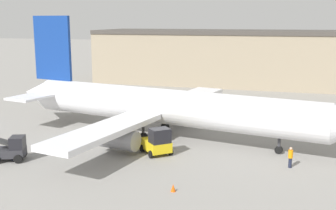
{
  "coord_description": "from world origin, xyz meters",
  "views": [
    {
      "loc": [
        12.11,
        -39.89,
        11.86
      ],
      "look_at": [
        0.0,
        0.0,
        3.44
      ],
      "focal_mm": 45.0,
      "sensor_mm": 36.0,
      "label": 1
    }
  ],
  "objects": [
    {
      "name": "safety_cone_near",
      "position": [
        4.36,
        -13.11,
        0.28
      ],
      "size": [
        0.36,
        0.36,
        0.55
      ],
      "color": "#EF590F",
      "rests_on": "ground_plane"
    },
    {
      "name": "baggage_tug",
      "position": [
        0.63,
        -5.41,
        1.12
      ],
      "size": [
        3.44,
        3.46,
        2.5
      ],
      "rotation": [
        0.0,
        0.0,
        -0.82
      ],
      "color": "yellow",
      "rests_on": "ground_plane"
    },
    {
      "name": "terminal_building",
      "position": [
        12.57,
        40.38,
        5.02
      ],
      "size": [
        75.26,
        16.05,
        10.02
      ],
      "color": "gray",
      "rests_on": "ground_plane"
    },
    {
      "name": "airplane",
      "position": [
        -1.05,
        0.2,
        3.25
      ],
      "size": [
        38.14,
        30.9,
        12.36
      ],
      "rotation": [
        0.0,
        0.0,
        -0.19
      ],
      "color": "white",
      "rests_on": "ground_plane"
    },
    {
      "name": "belt_loader_truck",
      "position": [
        -10.78,
        -10.69,
        1.0
      ],
      "size": [
        3.05,
        2.67,
        2.11
      ],
      "rotation": [
        0.0,
        0.0,
        0.38
      ],
      "color": "#2D2D33",
      "rests_on": "ground_plane"
    },
    {
      "name": "ground_crew_worker",
      "position": [
        12.15,
        -5.62,
        0.93
      ],
      "size": [
        0.38,
        0.38,
        1.74
      ],
      "rotation": [
        0.0,
        0.0,
        2.58
      ],
      "color": "#1E2338",
      "rests_on": "ground_plane"
    },
    {
      "name": "ground_plane",
      "position": [
        0.0,
        0.0,
        0.0
      ],
      "size": [
        400.0,
        400.0,
        0.0
      ],
      "primitive_type": "plane",
      "color": "gray"
    }
  ]
}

